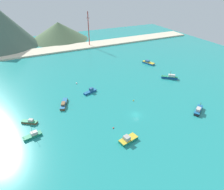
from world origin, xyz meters
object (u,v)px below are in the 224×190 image
at_px(fishing_boat_3, 33,135).
at_px(fishing_boat_4, 170,77).
at_px(fishing_boat_1, 198,110).
at_px(fishing_boat_6, 64,104).
at_px(fishing_boat_0, 128,139).
at_px(fishing_boat_7, 148,63).
at_px(buoy_2, 77,83).
at_px(fishing_boat_5, 30,122).
at_px(buoy_0, 113,128).
at_px(radio_tower, 89,29).
at_px(fishing_boat_2, 90,91).
at_px(buoy_1, 133,101).

xyz_separation_m(fishing_boat_3, fishing_boat_4, (83.58, 18.75, 0.29)).
height_order(fishing_boat_1, fishing_boat_6, fishing_boat_1).
xyz_separation_m(fishing_boat_0, fishing_boat_7, (52.89, 63.61, -0.06)).
distance_m(fishing_boat_3, buoy_2, 46.93).
height_order(fishing_boat_0, buoy_2, fishing_boat_0).
height_order(fishing_boat_5, fishing_boat_7, fishing_boat_7).
relative_size(fishing_boat_0, fishing_boat_5, 1.17).
relative_size(fishing_boat_6, buoy_0, 16.63).
xyz_separation_m(fishing_boat_0, radio_tower, (29.22, 123.66, 14.29)).
distance_m(fishing_boat_6, fishing_boat_7, 74.56).
relative_size(fishing_boat_5, buoy_2, 6.30).
xyz_separation_m(fishing_boat_2, buoy_0, (-1.73, -32.50, -0.71)).
bearing_deg(fishing_boat_1, fishing_boat_2, 135.37).
height_order(fishing_boat_0, fishing_boat_7, fishing_boat_0).
height_order(fishing_boat_0, fishing_boat_4, fishing_boat_4).
bearing_deg(buoy_0, fishing_boat_1, -8.80).
xyz_separation_m(fishing_boat_3, fishing_boat_5, (-0.14, 9.56, -0.03)).
bearing_deg(fishing_boat_2, buoy_1, -45.94).
xyz_separation_m(fishing_boat_2, radio_tower, (29.25, 81.94, 14.37)).
bearing_deg(radio_tower, fishing_boat_0, -103.30).
height_order(fishing_boat_4, fishing_boat_5, fishing_boat_4).
relative_size(fishing_boat_5, buoy_0, 11.04).
bearing_deg(fishing_boat_0, buoy_0, 100.83).
height_order(fishing_boat_4, buoy_0, fishing_boat_4).
xyz_separation_m(fishing_boat_4, buoy_0, (-52.61, -27.87, -0.94)).
xyz_separation_m(fishing_boat_1, radio_tower, (-10.11, 120.80, 14.27)).
xyz_separation_m(fishing_boat_0, fishing_boat_6, (-16.17, 35.51, -0.14)).
relative_size(fishing_boat_0, buoy_2, 7.40).
bearing_deg(radio_tower, buoy_1, -97.09).
bearing_deg(radio_tower, fishing_boat_3, -120.47).
distance_m(fishing_boat_4, fishing_boat_7, 26.60).
distance_m(fishing_boat_7, buoy_1, 53.36).
distance_m(fishing_boat_3, buoy_1, 49.95).
relative_size(fishing_boat_1, buoy_0, 14.09).
bearing_deg(fishing_boat_3, radio_tower, 59.53).
bearing_deg(fishing_boat_0, fishing_boat_2, 90.04).
distance_m(fishing_boat_4, buoy_1, 36.34).
distance_m(buoy_0, buoy_1, 23.94).
relative_size(buoy_0, buoy_1, 0.93).
bearing_deg(buoy_2, fishing_boat_4, -18.40).
relative_size(fishing_boat_4, fishing_boat_7, 0.94).
bearing_deg(fishing_boat_3, buoy_2, 51.88).
height_order(fishing_boat_1, fishing_boat_5, fishing_boat_1).
distance_m(buoy_0, radio_tower, 119.51).
relative_size(fishing_boat_7, buoy_1, 14.67).
bearing_deg(fishing_boat_0, fishing_boat_1, 4.15).
xyz_separation_m(fishing_boat_4, buoy_2, (-54.61, 18.17, -0.85)).
height_order(fishing_boat_5, buoy_2, fishing_boat_5).
bearing_deg(fishing_boat_3, fishing_boat_5, 90.86).
bearing_deg(fishing_boat_2, fishing_boat_4, -5.20).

